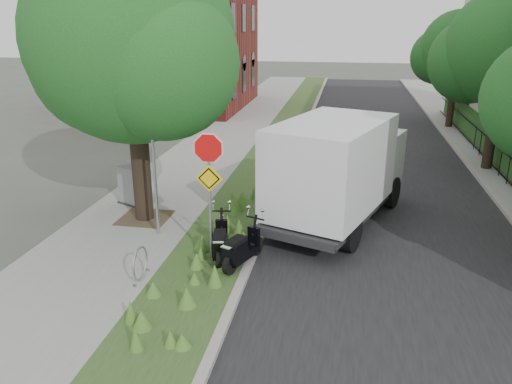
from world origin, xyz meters
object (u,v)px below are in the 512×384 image
(sign_assembly, at_px, (209,171))
(scooter_near, at_px, (220,246))
(utility_cabinet, at_px, (133,186))
(box_truck, at_px, (338,166))
(scooter_far, at_px, (240,252))

(sign_assembly, relative_size, scooter_near, 2.01)
(sign_assembly, xyz_separation_m, utility_cabinet, (-3.41, 3.32, -1.64))
(scooter_near, relative_size, utility_cabinet, 1.35)
(scooter_near, relative_size, box_truck, 0.26)
(scooter_near, bearing_deg, sign_assembly, -176.94)
(utility_cabinet, bearing_deg, sign_assembly, -44.24)
(box_truck, height_order, utility_cabinet, box_truck)
(scooter_near, xyz_separation_m, scooter_far, (0.53, -0.26, -0.00))
(box_truck, bearing_deg, scooter_far, -121.77)
(sign_assembly, relative_size, utility_cabinet, 2.72)
(sign_assembly, bearing_deg, utility_cabinet, 135.76)
(scooter_far, bearing_deg, box_truck, 58.23)
(utility_cabinet, bearing_deg, scooter_near, -42.44)
(sign_assembly, relative_size, scooter_far, 2.09)
(scooter_near, distance_m, box_truck, 4.26)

